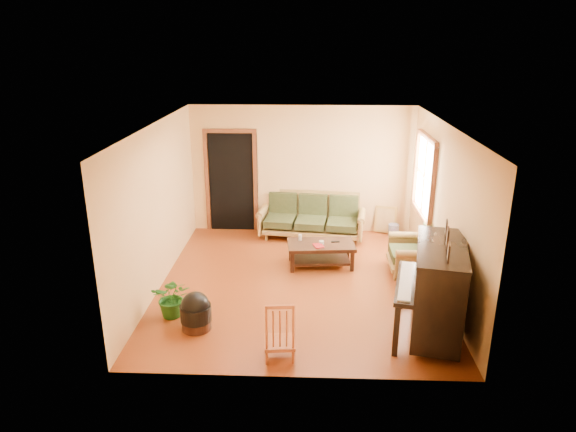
{
  "coord_description": "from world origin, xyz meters",
  "views": [
    {
      "loc": [
        0.14,
        -7.66,
        3.82
      ],
      "look_at": [
        -0.19,
        0.2,
        1.1
      ],
      "focal_mm": 32.0,
      "sensor_mm": 36.0,
      "label": 1
    }
  ],
  "objects_px": {
    "sofa": "(311,217)",
    "coffee_table": "(321,254)",
    "red_chair": "(279,328)",
    "potted_plant": "(173,297)",
    "footstool": "(196,315)",
    "ceramic_crock": "(393,231)",
    "armchair": "(412,249)",
    "piano": "(438,292)"
  },
  "relations": [
    {
      "from": "armchair",
      "to": "piano",
      "type": "relative_size",
      "value": 0.6
    },
    {
      "from": "red_chair",
      "to": "ceramic_crock",
      "type": "distance_m",
      "value": 4.75
    },
    {
      "from": "piano",
      "to": "ceramic_crock",
      "type": "xyz_separation_m",
      "value": [
        0.01,
        3.67,
        -0.52
      ]
    },
    {
      "from": "sofa",
      "to": "potted_plant",
      "type": "height_order",
      "value": "sofa"
    },
    {
      "from": "coffee_table",
      "to": "armchair",
      "type": "distance_m",
      "value": 1.57
    },
    {
      "from": "footstool",
      "to": "red_chair",
      "type": "distance_m",
      "value": 1.36
    },
    {
      "from": "footstool",
      "to": "red_chair",
      "type": "bearing_deg",
      "value": -27.13
    },
    {
      "from": "piano",
      "to": "footstool",
      "type": "xyz_separation_m",
      "value": [
        -3.26,
        0.02,
        -0.44
      ]
    },
    {
      "from": "red_chair",
      "to": "potted_plant",
      "type": "distance_m",
      "value": 1.86
    },
    {
      "from": "piano",
      "to": "red_chair",
      "type": "xyz_separation_m",
      "value": [
        -2.07,
        -0.59,
        -0.24
      ]
    },
    {
      "from": "sofa",
      "to": "coffee_table",
      "type": "relative_size",
      "value": 1.78
    },
    {
      "from": "red_chair",
      "to": "potted_plant",
      "type": "bearing_deg",
      "value": 144.02
    },
    {
      "from": "sofa",
      "to": "ceramic_crock",
      "type": "bearing_deg",
      "value": 10.78
    },
    {
      "from": "sofa",
      "to": "red_chair",
      "type": "relative_size",
      "value": 2.55
    },
    {
      "from": "sofa",
      "to": "red_chair",
      "type": "distance_m",
      "value": 4.17
    },
    {
      "from": "armchair",
      "to": "footstool",
      "type": "height_order",
      "value": "armchair"
    },
    {
      "from": "sofa",
      "to": "armchair",
      "type": "relative_size",
      "value": 2.35
    },
    {
      "from": "coffee_table",
      "to": "potted_plant",
      "type": "distance_m",
      "value": 2.85
    },
    {
      "from": "red_chair",
      "to": "sofa",
      "type": "bearing_deg",
      "value": 79.0
    },
    {
      "from": "piano",
      "to": "footstool",
      "type": "height_order",
      "value": "piano"
    },
    {
      "from": "footstool",
      "to": "potted_plant",
      "type": "distance_m",
      "value": 0.53
    },
    {
      "from": "armchair",
      "to": "potted_plant",
      "type": "bearing_deg",
      "value": -156.08
    },
    {
      "from": "footstool",
      "to": "ceramic_crock",
      "type": "relative_size",
      "value": 1.64
    },
    {
      "from": "footstool",
      "to": "ceramic_crock",
      "type": "bearing_deg",
      "value": 48.14
    },
    {
      "from": "piano",
      "to": "ceramic_crock",
      "type": "relative_size",
      "value": 5.57
    },
    {
      "from": "coffee_table",
      "to": "ceramic_crock",
      "type": "relative_size",
      "value": 4.41
    },
    {
      "from": "armchair",
      "to": "red_chair",
      "type": "height_order",
      "value": "armchair"
    },
    {
      "from": "coffee_table",
      "to": "red_chair",
      "type": "distance_m",
      "value": 2.86
    },
    {
      "from": "sofa",
      "to": "armchair",
      "type": "distance_m",
      "value": 2.34
    },
    {
      "from": "footstool",
      "to": "red_chair",
      "type": "xyz_separation_m",
      "value": [
        1.19,
        -0.61,
        0.2
      ]
    },
    {
      "from": "armchair",
      "to": "red_chair",
      "type": "xyz_separation_m",
      "value": [
        -2.11,
        -2.56,
        -0.03
      ]
    },
    {
      "from": "coffee_table",
      "to": "footstool",
      "type": "relative_size",
      "value": 2.7
    },
    {
      "from": "armchair",
      "to": "sofa",
      "type": "bearing_deg",
      "value": 137.15
    },
    {
      "from": "ceramic_crock",
      "to": "potted_plant",
      "type": "relative_size",
      "value": 0.43
    },
    {
      "from": "footstool",
      "to": "potted_plant",
      "type": "bearing_deg",
      "value": 140.75
    },
    {
      "from": "sofa",
      "to": "ceramic_crock",
      "type": "relative_size",
      "value": 7.88
    },
    {
      "from": "coffee_table",
      "to": "footstool",
      "type": "height_order",
      "value": "coffee_table"
    },
    {
      "from": "sofa",
      "to": "footstool",
      "type": "distance_m",
      "value": 3.89
    },
    {
      "from": "footstool",
      "to": "red_chair",
      "type": "relative_size",
      "value": 0.53
    },
    {
      "from": "footstool",
      "to": "ceramic_crock",
      "type": "distance_m",
      "value": 4.9
    },
    {
      "from": "sofa",
      "to": "coffee_table",
      "type": "xyz_separation_m",
      "value": [
        0.17,
        -1.36,
        -0.23
      ]
    },
    {
      "from": "sofa",
      "to": "ceramic_crock",
      "type": "distance_m",
      "value": 1.71
    }
  ]
}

